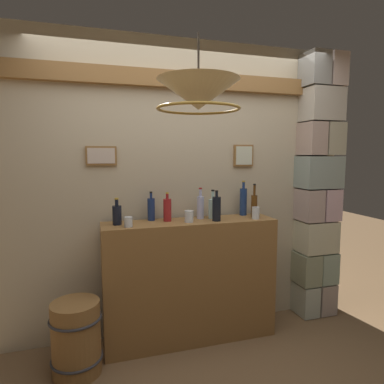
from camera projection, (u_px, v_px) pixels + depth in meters
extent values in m
cube|color=#BCAD8E|center=(182.00, 188.00, 3.01)|extent=(3.20, 0.08, 2.60)
cube|color=olive|center=(184.00, 80.00, 2.85)|extent=(3.20, 0.10, 0.14)
cube|color=olive|center=(101.00, 156.00, 2.73)|extent=(0.25, 0.03, 0.16)
cube|color=beige|center=(101.00, 156.00, 2.71)|extent=(0.22, 0.01, 0.13)
cube|color=olive|center=(243.00, 156.00, 3.09)|extent=(0.19, 0.03, 0.20)
cube|color=beige|center=(244.00, 156.00, 3.08)|extent=(0.16, 0.01, 0.17)
cube|color=#B0B8A6|center=(303.00, 298.00, 3.36)|extent=(0.17, 0.32, 0.31)
cube|color=#A7968C|center=(320.00, 295.00, 3.42)|extent=(0.18, 0.32, 0.31)
cube|color=gray|center=(304.00, 267.00, 3.32)|extent=(0.19, 0.32, 0.31)
cube|color=#91A691|center=(321.00, 265.00, 3.38)|extent=(0.19, 0.32, 0.31)
cube|color=beige|center=(314.00, 236.00, 3.32)|extent=(0.36, 0.32, 0.31)
cube|color=#B09A92|center=(307.00, 205.00, 3.25)|extent=(0.18, 0.32, 0.31)
cube|color=#CCABB5|center=(324.00, 204.00, 3.31)|extent=(0.18, 0.32, 0.31)
cube|color=gray|center=(317.00, 172.00, 3.24)|extent=(0.39, 0.32, 0.31)
cube|color=tan|center=(310.00, 139.00, 3.18)|extent=(0.17, 0.32, 0.31)
cube|color=#A8A387|center=(327.00, 139.00, 3.23)|extent=(0.19, 0.32, 0.31)
cube|color=#B5AD9C|center=(320.00, 105.00, 3.17)|extent=(0.35, 0.32, 0.31)
cube|color=gray|center=(312.00, 70.00, 3.11)|extent=(0.19, 0.32, 0.31)
cube|color=#C4ADA0|center=(330.00, 72.00, 3.16)|extent=(0.17, 0.32, 0.31)
cube|color=olive|center=(190.00, 280.00, 2.86)|extent=(1.46, 0.35, 1.05)
cylinder|color=navy|center=(151.00, 209.00, 2.81)|extent=(0.06, 0.06, 0.19)
cylinder|color=navy|center=(151.00, 196.00, 2.79)|extent=(0.02, 0.02, 0.04)
cylinder|color=black|center=(151.00, 192.00, 2.79)|extent=(0.02, 0.02, 0.01)
cylinder|color=#B0B6DD|center=(200.00, 208.00, 2.88)|extent=(0.06, 0.06, 0.19)
cylinder|color=#B0B6DD|center=(200.00, 193.00, 2.87)|extent=(0.03, 0.03, 0.07)
cylinder|color=maroon|center=(200.00, 188.00, 2.86)|extent=(0.03, 0.03, 0.01)
cylinder|color=black|center=(217.00, 209.00, 2.78)|extent=(0.07, 0.07, 0.20)
cylinder|color=black|center=(217.00, 194.00, 2.77)|extent=(0.02, 0.02, 0.04)
cylinder|color=black|center=(217.00, 191.00, 2.77)|extent=(0.03, 0.03, 0.01)
cylinder|color=navy|center=(243.00, 202.00, 3.04)|extent=(0.07, 0.07, 0.25)
cylinder|color=navy|center=(244.00, 185.00, 3.03)|extent=(0.02, 0.02, 0.06)
cylinder|color=#B7932D|center=(244.00, 181.00, 3.02)|extent=(0.03, 0.03, 0.01)
cylinder|color=maroon|center=(167.00, 210.00, 2.77)|extent=(0.07, 0.07, 0.19)
cylinder|color=maroon|center=(167.00, 196.00, 2.76)|extent=(0.02, 0.02, 0.04)
cylinder|color=#B7932D|center=(167.00, 193.00, 2.76)|extent=(0.03, 0.03, 0.01)
cylinder|color=#ABCFC5|center=(213.00, 209.00, 2.89)|extent=(0.07, 0.07, 0.17)
cylinder|color=#ABCFC5|center=(213.00, 195.00, 2.88)|extent=(0.03, 0.03, 0.07)
cylinder|color=black|center=(213.00, 190.00, 2.88)|extent=(0.03, 0.03, 0.01)
cylinder|color=black|center=(117.00, 215.00, 2.63)|extent=(0.07, 0.07, 0.15)
cylinder|color=black|center=(117.00, 203.00, 2.62)|extent=(0.03, 0.03, 0.05)
cylinder|color=#B7932D|center=(117.00, 199.00, 2.62)|extent=(0.03, 0.03, 0.01)
cylinder|color=#573312|center=(254.00, 206.00, 2.97)|extent=(0.05, 0.05, 0.19)
cylinder|color=#573312|center=(254.00, 190.00, 2.96)|extent=(0.02, 0.02, 0.09)
cylinder|color=black|center=(255.00, 185.00, 2.95)|extent=(0.02, 0.02, 0.01)
cylinder|color=silver|center=(256.00, 213.00, 2.88)|extent=(0.07, 0.07, 0.10)
cylinder|color=silver|center=(189.00, 216.00, 2.73)|extent=(0.07, 0.07, 0.10)
cylinder|color=silver|center=(128.00, 222.00, 2.56)|extent=(0.06, 0.06, 0.08)
cone|color=beige|center=(198.00, 95.00, 1.86)|extent=(0.47, 0.47, 0.17)
cylinder|color=black|center=(198.00, 56.00, 1.84)|extent=(0.01, 0.01, 0.25)
torus|color=#AD8433|center=(198.00, 109.00, 1.87)|extent=(0.48, 0.48, 0.02)
cylinder|color=olive|center=(76.00, 338.00, 2.41)|extent=(0.35, 0.35, 0.54)
torus|color=#333338|center=(75.00, 318.00, 2.40)|extent=(0.37, 0.37, 0.02)
torus|color=#333338|center=(77.00, 358.00, 2.43)|extent=(0.37, 0.37, 0.02)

